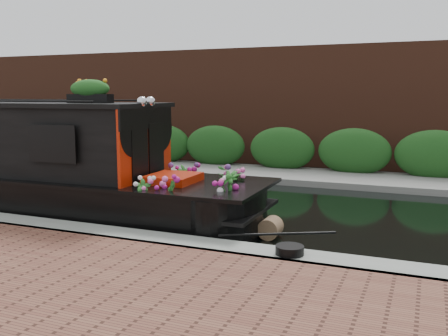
% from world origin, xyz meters
% --- Properties ---
extents(ground, '(80.00, 80.00, 0.00)m').
position_xyz_m(ground, '(0.00, 0.00, 0.00)').
color(ground, black).
rests_on(ground, ground).
extents(near_bank_coping, '(40.00, 0.60, 0.50)m').
position_xyz_m(near_bank_coping, '(0.00, -3.30, 0.00)').
color(near_bank_coping, gray).
rests_on(near_bank_coping, ground).
extents(far_bank_path, '(40.00, 2.40, 0.34)m').
position_xyz_m(far_bank_path, '(0.00, 4.20, 0.00)').
color(far_bank_path, slate).
rests_on(far_bank_path, ground).
extents(far_hedge, '(40.00, 1.10, 2.80)m').
position_xyz_m(far_hedge, '(0.00, 5.10, 0.00)').
color(far_hedge, '#1B4818').
rests_on(far_hedge, ground).
extents(far_brick_wall, '(40.00, 1.00, 8.00)m').
position_xyz_m(far_brick_wall, '(0.00, 7.20, 0.00)').
color(far_brick_wall, '#542B1C').
rests_on(far_brick_wall, ground).
extents(rope_fender, '(0.36, 0.39, 0.36)m').
position_xyz_m(rope_fender, '(1.78, -1.86, 0.18)').
color(rope_fender, brown).
rests_on(rope_fender, ground).
extents(coiled_mooring_rope, '(0.39, 0.39, 0.12)m').
position_xyz_m(coiled_mooring_rope, '(2.50, -3.32, 0.31)').
color(coiled_mooring_rope, black).
rests_on(coiled_mooring_rope, near_bank_coping).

